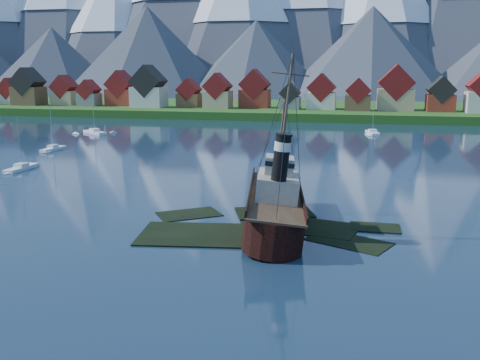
% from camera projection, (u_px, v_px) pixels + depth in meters
% --- Properties ---
extents(ground, '(1400.00, 1400.00, 0.00)m').
position_uv_depth(ground, '(246.00, 232.00, 63.38)').
color(ground, '#172C42').
rests_on(ground, ground).
extents(shoal, '(31.71, 21.24, 1.14)m').
position_uv_depth(shoal, '(264.00, 231.00, 65.13)').
color(shoal, black).
rests_on(shoal, ground).
extents(shore_bank, '(600.00, 80.00, 3.20)m').
position_uv_depth(shore_bank, '(328.00, 113.00, 225.77)').
color(shore_bank, '#234714').
rests_on(shore_bank, ground).
extents(seawall, '(600.00, 2.50, 2.00)m').
position_uv_depth(seawall, '(322.00, 122.00, 189.47)').
color(seawall, '#3F3D38').
rests_on(seawall, ground).
extents(town, '(250.96, 16.69, 17.30)m').
position_uv_depth(town, '(243.00, 93.00, 213.87)').
color(town, maroon).
rests_on(town, ground).
extents(tugboat_wreck, '(6.43, 27.70, 21.95)m').
position_uv_depth(tugboat_wreck, '(274.00, 203.00, 66.06)').
color(tugboat_wreck, black).
rests_on(tugboat_wreck, ground).
extents(sailboat_a, '(2.20, 8.53, 10.39)m').
position_uv_depth(sailboat_a, '(21.00, 169.00, 101.84)').
color(sailboat_a, white).
rests_on(sailboat_a, ground).
extents(sailboat_b, '(2.52, 7.89, 11.27)m').
position_uv_depth(sailboat_b, '(53.00, 149.00, 125.31)').
color(sailboat_b, white).
rests_on(sailboat_b, ground).
extents(sailboat_c, '(9.45, 7.57, 12.62)m').
position_uv_depth(sailboat_c, '(95.00, 133.00, 156.86)').
color(sailboat_c, white).
rests_on(sailboat_c, ground).
extents(sailboat_e, '(4.19, 9.86, 11.11)m').
position_uv_depth(sailboat_e, '(372.00, 133.00, 156.37)').
color(sailboat_e, white).
rests_on(sailboat_e, ground).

